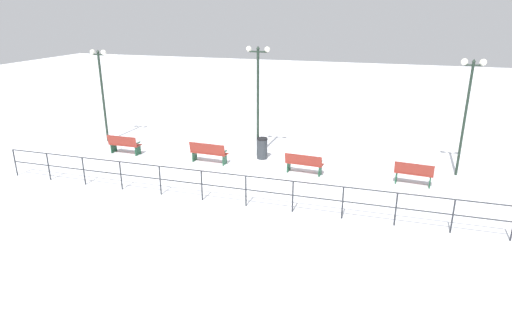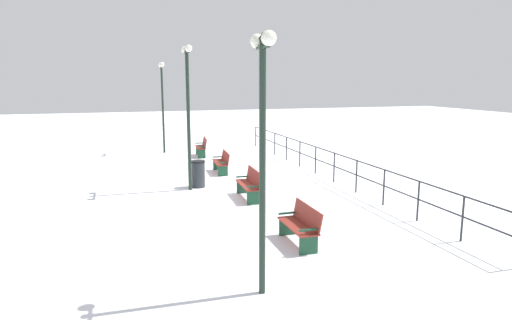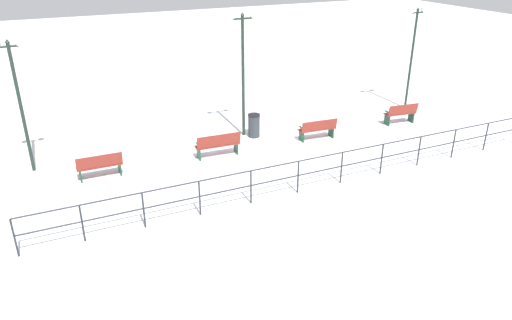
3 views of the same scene
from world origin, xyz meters
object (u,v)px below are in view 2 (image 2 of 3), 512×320
Objects in this scene: bench_nearest at (202,147)px; bench_fourth at (301,224)px; bench_second at (222,162)px; trash_bin at (198,174)px; bench_third at (250,183)px; lamppost_middle at (188,97)px; lamppost_near at (162,90)px; lamppost_far at (263,122)px.

bench_nearest is 0.98× the size of bench_fourth.
trash_bin is at bearing 62.06° from bench_second.
bench_fourth is at bearing 93.60° from bench_second.
bench_third is 3.66m from lamppost_middle.
lamppost_middle is (0.00, 8.53, -0.06)m from lamppost_near.
bench_second is (-0.04, 4.28, -0.03)m from bench_nearest.
trash_bin is (1.39, 2.20, 0.02)m from bench_second.
lamppost_near is 8.53m from lamppost_middle.
lamppost_middle reaches higher than bench_third.
lamppost_far reaches higher than bench_nearest.
lamppost_near is at bearing -90.00° from lamppost_middle.
bench_nearest is 12.82m from bench_fourth.
lamppost_near is 1.02× the size of lamppost_far.
bench_nearest is at bearing -96.50° from lamppost_far.
trash_bin reaches higher than bench_second.
trash_bin is (1.35, 6.48, -0.01)m from bench_nearest.
lamppost_far reaches higher than trash_bin.
bench_second is 4.13m from lamppost_middle.
lamppost_near is at bearing -90.00° from lamppost_far.
lamppost_middle is (1.70, 6.79, 2.74)m from bench_nearest.
lamppost_middle is at bearing -90.00° from lamppost_far.
bench_third is 0.34× the size of lamppost_middle.
bench_second is 2.60m from trash_bin.
bench_nearest is at bearing 134.16° from lamppost_near.
bench_nearest is 1.53× the size of trash_bin.
bench_third is at bearing -104.75° from lamppost_far.
lamppost_far is at bearing 89.30° from bench_nearest.
bench_fourth is (0.10, 8.55, 0.01)m from bench_second.
bench_fourth is at bearing 101.46° from trash_bin.
lamppost_middle is 5.12× the size of trash_bin.
lamppost_middle reaches higher than bench_second.
bench_fourth is at bearing 96.41° from lamppost_near.
lamppost_middle reaches higher than trash_bin.
bench_fourth reaches higher than bench_second.
lamppost_near is at bearing -78.25° from bench_third.
lamppost_far is (1.70, 14.89, 2.61)m from bench_nearest.
lamppost_middle reaches higher than lamppost_far.
bench_fourth is 14.94m from lamppost_near.
bench_second is 0.34× the size of lamppost_far.
bench_second is 0.34× the size of lamppost_near.
bench_third is 1.11× the size of bench_fourth.
bench_nearest is 0.32× the size of lamppost_near.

